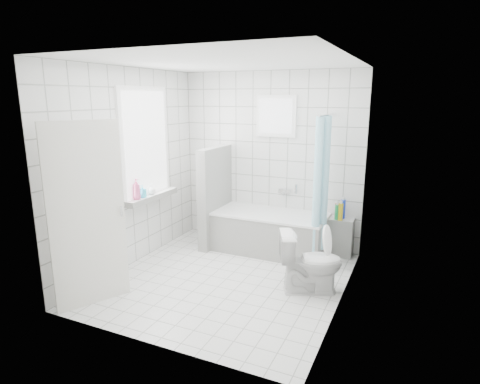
% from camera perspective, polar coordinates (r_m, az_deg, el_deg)
% --- Properties ---
extents(ground, '(3.00, 3.00, 0.00)m').
position_cam_1_polar(ground, '(5.14, -1.96, -12.27)').
color(ground, white).
rests_on(ground, ground).
extents(ceiling, '(3.00, 3.00, 0.00)m').
position_cam_1_polar(ceiling, '(4.65, -2.23, 18.00)').
color(ceiling, white).
rests_on(ceiling, ground).
extents(wall_back, '(2.80, 0.02, 2.60)m').
position_cam_1_polar(wall_back, '(6.08, 4.24, 4.60)').
color(wall_back, white).
rests_on(wall_back, ground).
extents(wall_front, '(2.80, 0.02, 2.60)m').
position_cam_1_polar(wall_front, '(3.49, -13.15, -2.36)').
color(wall_front, white).
rests_on(wall_front, ground).
extents(wall_left, '(0.02, 3.00, 2.60)m').
position_cam_1_polar(wall_left, '(5.49, -15.32, 3.20)').
color(wall_left, white).
rests_on(wall_left, ground).
extents(wall_right, '(0.02, 3.00, 2.60)m').
position_cam_1_polar(wall_right, '(4.30, 14.86, 0.51)').
color(wall_right, white).
rests_on(wall_right, ground).
extents(window_left, '(0.01, 0.90, 1.40)m').
position_cam_1_polar(window_left, '(5.65, -13.21, 6.68)').
color(window_left, white).
rests_on(window_left, wall_left).
extents(window_back, '(0.50, 0.01, 0.50)m').
position_cam_1_polar(window_back, '(5.94, 5.11, 10.68)').
color(window_back, white).
rests_on(window_back, wall_back).
extents(window_sill, '(0.18, 1.02, 0.08)m').
position_cam_1_polar(window_sill, '(5.75, -12.46, -0.67)').
color(window_sill, white).
rests_on(window_sill, wall_left).
extents(door, '(0.40, 0.73, 2.00)m').
position_cam_1_polar(door, '(4.53, -20.87, -3.21)').
color(door, silver).
rests_on(door, ground).
extents(bathtub, '(1.63, 0.77, 0.58)m').
position_cam_1_polar(bathtub, '(5.93, 4.30, -5.69)').
color(bathtub, white).
rests_on(bathtub, ground).
extents(partition_wall, '(0.15, 0.85, 1.50)m').
position_cam_1_polar(partition_wall, '(6.10, -3.55, -0.64)').
color(partition_wall, white).
rests_on(partition_wall, ground).
extents(tiled_ledge, '(0.40, 0.24, 0.55)m').
position_cam_1_polar(tiled_ledge, '(5.94, 13.85, -6.19)').
color(tiled_ledge, white).
rests_on(tiled_ledge, ground).
extents(toilet, '(0.82, 0.66, 0.73)m').
position_cam_1_polar(toilet, '(4.77, 9.99, -9.79)').
color(toilet, white).
rests_on(toilet, ground).
extents(curtain_rod, '(0.02, 0.80, 0.02)m').
position_cam_1_polar(curtain_rod, '(5.38, 12.20, 10.69)').
color(curtain_rod, silver).
rests_on(curtain_rod, wall_back).
extents(shower_curtain, '(0.14, 0.48, 1.78)m').
position_cam_1_polar(shower_curtain, '(5.36, 11.43, 1.01)').
color(shower_curtain, '#4DC4E3').
rests_on(shower_curtain, curtain_rod).
extents(tub_faucet, '(0.18, 0.06, 0.06)m').
position_cam_1_polar(tub_faucet, '(6.05, 6.37, 0.16)').
color(tub_faucet, silver).
rests_on(tub_faucet, wall_back).
extents(sill_bottles, '(0.15, 0.48, 0.28)m').
position_cam_1_polar(sill_bottles, '(5.55, -13.74, 0.36)').
color(sill_bottles, '#33CBE8').
rests_on(sill_bottles, window_sill).
extents(ledge_bottles, '(0.14, 0.18, 0.27)m').
position_cam_1_polar(ledge_bottles, '(5.79, 14.00, -2.62)').
color(ledge_bottles, gold).
rests_on(ledge_bottles, tiled_ledge).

